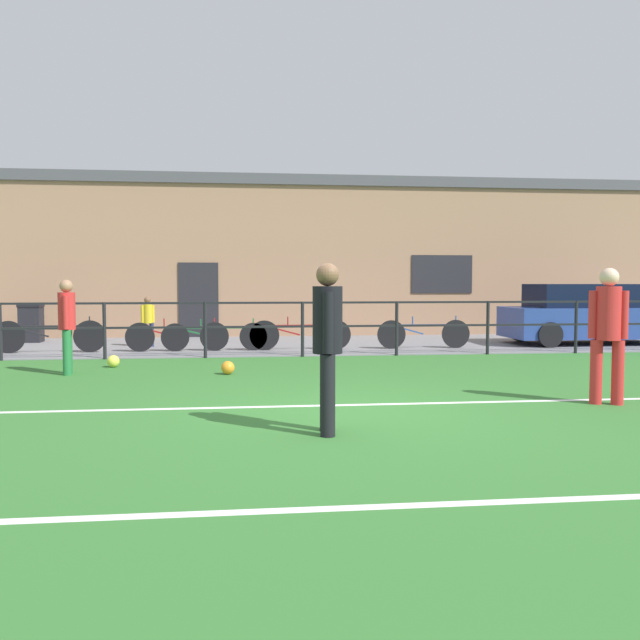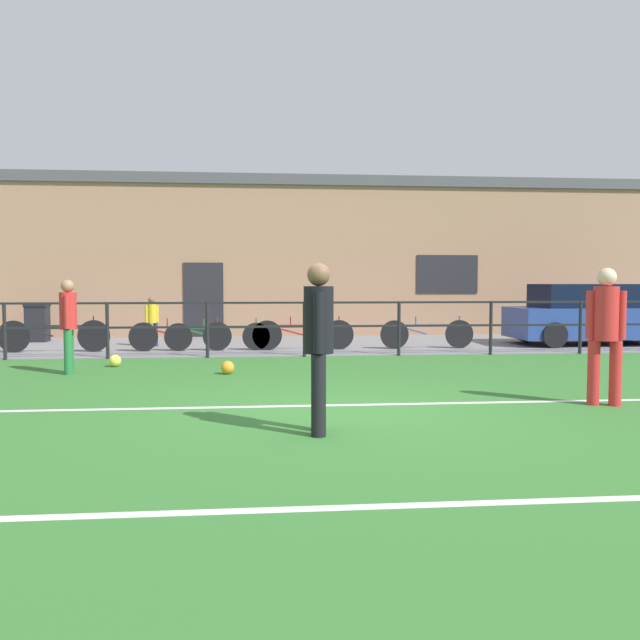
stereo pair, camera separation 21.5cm
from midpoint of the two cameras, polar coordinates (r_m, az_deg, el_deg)
ground at (r=7.73m, az=2.63°, el=-8.41°), size 60.00×44.00×0.04m
field_line_touchline at (r=8.29m, az=2.06°, el=-7.45°), size 36.00×0.11×0.00m
field_line_hash at (r=4.74m, az=8.15°, el=-15.78°), size 36.00×0.11×0.00m
pavement_strip at (r=16.10m, az=-1.61°, el=-2.18°), size 48.00×5.00×0.02m
perimeter_fence at (r=13.56m, az=-0.92°, el=-0.08°), size 36.07×0.07×1.15m
clubhouse_facade at (r=19.73m, az=-2.34°, el=5.50°), size 28.00×2.56×4.59m
player_goalkeeper at (r=6.63m, az=0.81°, el=-1.52°), size 0.31×0.48×1.74m
player_striker at (r=8.96m, az=24.32°, el=-0.61°), size 0.45×0.30×1.73m
player_winger at (r=11.77m, az=-20.65°, el=-0.03°), size 0.28×0.43×1.59m
soccer_ball_match at (r=11.12m, az=-7.53°, el=-4.14°), size 0.23×0.23×0.23m
soccer_ball_spare at (r=12.53m, az=-17.01°, el=-3.43°), size 0.22×0.22×0.22m
spectator_child at (r=16.01m, az=-14.11°, el=0.15°), size 0.31×0.21×1.19m
parked_car_red at (r=17.47m, az=22.92°, el=0.36°), size 4.03×1.80×1.49m
bicycle_parked_0 at (r=15.27m, az=9.72°, el=-1.19°), size 2.19×0.04×0.75m
bicycle_parked_1 at (r=15.37m, az=-21.89°, el=-1.27°), size 2.40×0.04×0.79m
bicycle_parked_2 at (r=14.83m, az=-11.71°, el=-1.37°), size 2.27×0.04×0.74m
bicycle_parked_3 at (r=14.76m, az=-8.57°, el=-1.40°), size 2.35×0.04×0.72m
bicycle_parked_4 at (r=14.78m, az=-1.08°, el=-1.26°), size 2.31×0.04×0.76m
trash_bin_0 at (r=18.25m, az=-23.16°, el=-0.20°), size 0.55×0.47×0.98m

